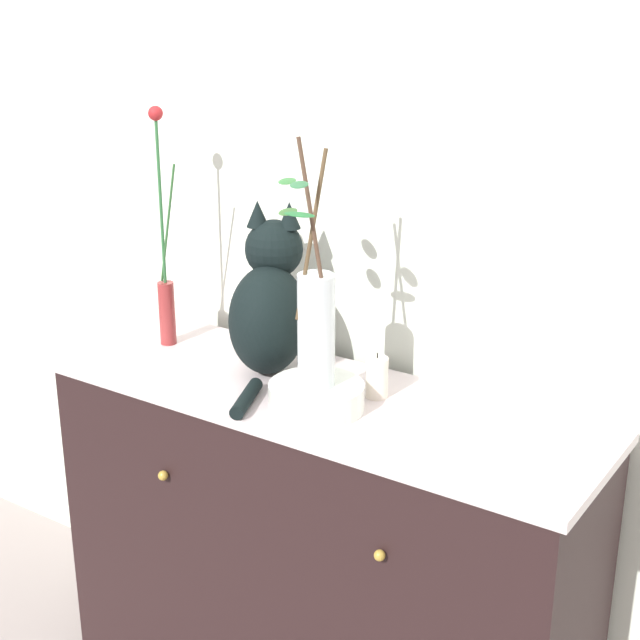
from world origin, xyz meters
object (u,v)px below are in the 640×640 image
(bowl_porcelain, at_px, (316,397))
(candle_pillar, at_px, (377,377))
(vase_glass_clear, at_px, (315,323))
(vase_slim_green, at_px, (165,280))
(cat_sitting, at_px, (269,305))
(sideboard, at_px, (320,563))

(bowl_porcelain, relative_size, candle_pillar, 1.98)
(vase_glass_clear, xyz_separation_m, candle_pillar, (0.08, 0.13, -0.16))
(vase_slim_green, height_order, candle_pillar, vase_slim_green)
(vase_glass_clear, distance_m, candle_pillar, 0.22)
(bowl_porcelain, height_order, candle_pillar, candle_pillar)
(cat_sitting, xyz_separation_m, vase_slim_green, (-0.32, -0.01, 0.01))
(sideboard, height_order, candle_pillar, candle_pillar)
(vase_glass_clear, bearing_deg, bowl_porcelain, 38.84)
(bowl_porcelain, relative_size, vase_glass_clear, 0.39)
(sideboard, height_order, vase_glass_clear, vase_glass_clear)
(candle_pillar, bearing_deg, sideboard, -153.43)
(cat_sitting, relative_size, bowl_porcelain, 1.95)
(vase_slim_green, height_order, bowl_porcelain, vase_slim_green)
(vase_slim_green, bearing_deg, cat_sitting, 1.65)
(bowl_porcelain, height_order, vase_glass_clear, vase_glass_clear)
(sideboard, xyz_separation_m, cat_sitting, (-0.18, 0.06, 0.62))
(vase_slim_green, xyz_separation_m, vase_glass_clear, (0.54, -0.12, 0.03))
(sideboard, relative_size, candle_pillar, 12.44)
(sideboard, bearing_deg, cat_sitting, 163.10)
(bowl_porcelain, distance_m, candle_pillar, 0.15)
(vase_glass_clear, bearing_deg, sideboard, 116.79)
(cat_sitting, distance_m, candle_pillar, 0.32)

